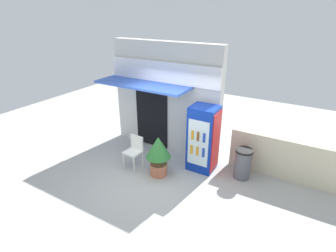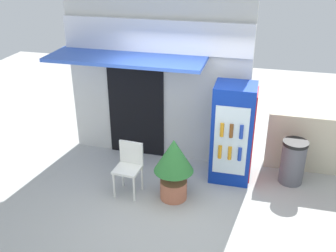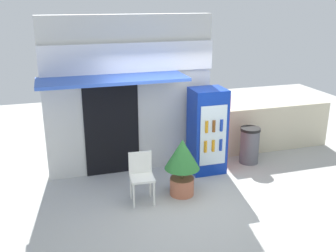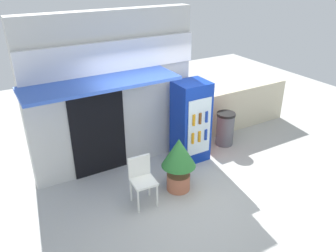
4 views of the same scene
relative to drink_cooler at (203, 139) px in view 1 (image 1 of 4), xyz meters
The scene contains 7 objects.
ground 1.61m from the drink_cooler, 128.79° to the right, with size 16.00×16.00×0.00m, color #B2B2AD.
storefront_building 1.80m from the drink_cooler, 159.40° to the left, with size 3.50×1.20×3.21m.
drink_cooler is the anchor object (origin of this frame).
plastic_chair 1.86m from the drink_cooler, 152.41° to the right, with size 0.44×0.44×0.90m.
potted_plant_near_shop 1.23m from the drink_cooler, 134.79° to the right, with size 0.65×0.65×1.09m.
trash_bin 1.18m from the drink_cooler, ahead, with size 0.44×0.44×0.81m.
stone_boundary_wall 2.13m from the drink_cooler, 17.42° to the left, with size 2.83×0.22×1.09m, color beige.
Camera 1 is at (3.18, -4.78, 4.02)m, focal length 28.38 mm.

